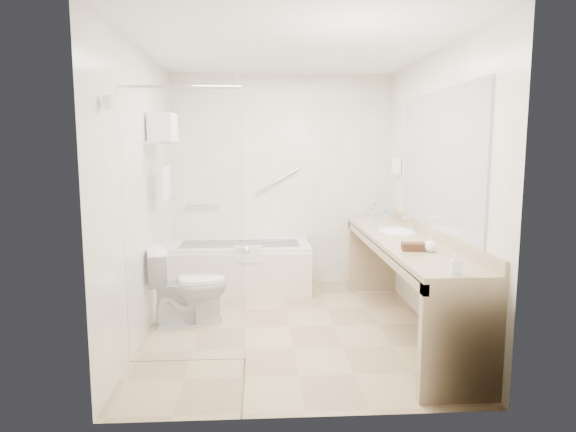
{
  "coord_description": "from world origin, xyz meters",
  "views": [
    {
      "loc": [
        -0.29,
        -4.58,
        1.69
      ],
      "look_at": [
        0.0,
        0.3,
        1.0
      ],
      "focal_mm": 32.0,
      "sensor_mm": 36.0,
      "label": 1
    }
  ],
  "objects": [
    {
      "name": "wall_right",
      "position": [
        1.3,
        0.0,
        1.25
      ],
      "size": [
        0.1,
        3.2,
        2.5
      ],
      "primitive_type": "cube",
      "color": "white",
      "rests_on": "ground"
    },
    {
      "name": "wall_back",
      "position": [
        0.0,
        1.6,
        1.25
      ],
      "size": [
        2.6,
        0.1,
        2.5
      ],
      "primitive_type": "cube",
      "color": "white",
      "rests_on": "ground"
    },
    {
      "name": "bathtub",
      "position": [
        -0.5,
        1.24,
        0.28
      ],
      "size": [
        1.6,
        0.73,
        0.59
      ],
      "color": "white",
      "rests_on": "floor"
    },
    {
      "name": "drinking_glass_near",
      "position": [
        0.86,
        0.09,
        0.9
      ],
      "size": [
        0.09,
        0.09,
        0.1
      ],
      "primitive_type": "cylinder",
      "rotation": [
        0.0,
        0.0,
        -0.29
      ],
      "color": "silver",
      "rests_on": "vanity_counter"
    },
    {
      "name": "grab_bar_short",
      "position": [
        -0.95,
        1.56,
        0.95
      ],
      "size": [
        0.4,
        0.03,
        0.03
      ],
      "primitive_type": "cylinder",
      "rotation": [
        0.0,
        1.57,
        0.0
      ],
      "color": "silver",
      "rests_on": "wall_back"
    },
    {
      "name": "amenity_basket",
      "position": [
        0.94,
        -0.65,
        0.88
      ],
      "size": [
        0.19,
        0.14,
        0.06
      ],
      "primitive_type": "cube",
      "rotation": [
        0.0,
        0.0,
        -0.12
      ],
      "color": "#4D2C1B",
      "rests_on": "vanity_counter"
    },
    {
      "name": "grab_bar_long",
      "position": [
        -0.05,
        1.56,
        1.25
      ],
      "size": [
        0.53,
        0.03,
        0.33
      ],
      "primitive_type": "cylinder",
      "rotation": [
        0.0,
        1.05,
        0.0
      ],
      "color": "silver",
      "rests_on": "wall_back"
    },
    {
      "name": "towel_shelf",
      "position": [
        -1.17,
        0.35,
        1.75
      ],
      "size": [
        0.24,
        0.55,
        0.81
      ],
      "color": "silver",
      "rests_on": "wall_left"
    },
    {
      "name": "water_bottle_left",
      "position": [
        0.99,
        0.97,
        0.94
      ],
      "size": [
        0.06,
        0.06,
        0.19
      ],
      "rotation": [
        0.0,
        0.0,
        -0.22
      ],
      "color": "silver",
      "rests_on": "vanity_counter"
    },
    {
      "name": "toilet",
      "position": [
        -0.95,
        0.15,
        0.37
      ],
      "size": [
        0.83,
        0.58,
        0.73
      ],
      "primitive_type": "imported",
      "rotation": [
        0.0,
        0.0,
        1.81
      ],
      "color": "white",
      "rests_on": "floor"
    },
    {
      "name": "mirror",
      "position": [
        1.29,
        -0.15,
        1.55
      ],
      "size": [
        0.02,
        2.0,
        1.2
      ],
      "primitive_type": "cube",
      "color": "#A8ADB4",
      "rests_on": "wall_right"
    },
    {
      "name": "water_bottle_right",
      "position": [
        0.99,
        0.44,
        0.93
      ],
      "size": [
        0.06,
        0.06,
        0.18
      ],
      "rotation": [
        0.0,
        0.0,
        0.18
      ],
      "color": "silver",
      "rests_on": "vanity_counter"
    },
    {
      "name": "faucet",
      "position": [
        1.2,
        0.25,
        0.93
      ],
      "size": [
        0.03,
        0.03,
        0.14
      ],
      "primitive_type": "cylinder",
      "color": "silver",
      "rests_on": "vanity_counter"
    },
    {
      "name": "drinking_glass_far",
      "position": [
        0.84,
        0.52,
        0.9
      ],
      "size": [
        0.09,
        0.09,
        0.1
      ],
      "primitive_type": "cylinder",
      "rotation": [
        0.0,
        0.0,
        0.16
      ],
      "color": "silver",
      "rests_on": "vanity_counter"
    },
    {
      "name": "shower_enclosure",
      "position": [
        -0.63,
        -0.93,
        1.07
      ],
      "size": [
        0.96,
        0.91,
        2.11
      ],
      "color": "silver",
      "rests_on": "floor"
    },
    {
      "name": "wall_left",
      "position": [
        -1.3,
        0.0,
        1.25
      ],
      "size": [
        0.1,
        3.2,
        2.5
      ],
      "primitive_type": "cube",
      "color": "white",
      "rests_on": "ground"
    },
    {
      "name": "wall_front",
      "position": [
        0.0,
        -1.6,
        1.25
      ],
      "size": [
        2.6,
        0.1,
        2.5
      ],
      "primitive_type": "cube",
      "color": "white",
      "rests_on": "ground"
    },
    {
      "name": "hairdryer_unit",
      "position": [
        1.25,
        1.05,
        1.45
      ],
      "size": [
        0.08,
        0.1,
        0.18
      ],
      "primitive_type": "cube",
      "color": "white",
      "rests_on": "wall_right"
    },
    {
      "name": "floor",
      "position": [
        0.0,
        0.0,
        0.0
      ],
      "size": [
        3.2,
        3.2,
        0.0
      ],
      "primitive_type": "plane",
      "color": "tan",
      "rests_on": "ground"
    },
    {
      "name": "soap_bottle_b",
      "position": [
        1.06,
        -0.72,
        0.9
      ],
      "size": [
        0.13,
        0.15,
        0.1
      ],
      "primitive_type": "imported",
      "rotation": [
        0.0,
        0.0,
        -0.24
      ],
      "color": "white",
      "rests_on": "vanity_counter"
    },
    {
      "name": "ceiling",
      "position": [
        0.0,
        0.0,
        2.5
      ],
      "size": [
        2.6,
        3.2,
        0.1
      ],
      "primitive_type": "cube",
      "color": "white",
      "rests_on": "wall_back"
    },
    {
      "name": "vanity_counter",
      "position": [
        1.02,
        -0.15,
        0.64
      ],
      "size": [
        0.55,
        2.7,
        0.95
      ],
      "color": "tan",
      "rests_on": "floor"
    },
    {
      "name": "water_bottle_mid",
      "position": [
        0.9,
        0.65,
        0.93
      ],
      "size": [
        0.05,
        0.05,
        0.18
      ],
      "rotation": [
        0.0,
        0.0,
        0.15
      ],
      "color": "silver",
      "rests_on": "vanity_counter"
    },
    {
      "name": "sink",
      "position": [
        1.05,
        0.25,
        0.82
      ],
      "size": [
        0.4,
        0.52,
        0.14
      ],
      "primitive_type": "ellipsoid",
      "color": "white",
      "rests_on": "vanity_counter"
    },
    {
      "name": "soap_bottle_a",
      "position": [
        0.99,
        -1.4,
        0.88
      ],
      "size": [
        0.07,
        0.14,
        0.06
      ],
      "primitive_type": "imported",
      "rotation": [
        0.0,
        0.0,
        -0.02
      ],
      "color": "white",
      "rests_on": "vanity_counter"
    }
  ]
}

